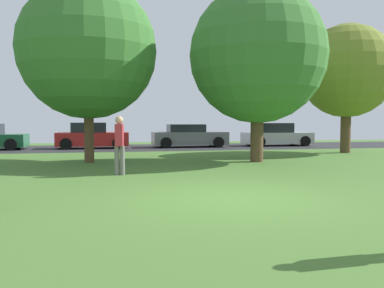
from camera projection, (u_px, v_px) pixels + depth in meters
ground_plane at (232, 198)px, 8.24m from camera, size 44.00×44.00×0.00m
road_strip at (151, 147)px, 23.88m from camera, size 44.00×6.40×0.01m
oak_tree_right at (88, 50)px, 15.03m from camera, size 5.15×5.15×6.80m
maple_tree_far at (347, 71)px, 19.72m from camera, size 4.55×4.55×6.29m
maple_tree_near at (258, 55)px, 15.34m from camera, size 5.21×5.21×6.70m
person_walking at (119, 142)px, 11.68m from camera, size 0.30×0.35×1.72m
parked_car_red at (92, 137)px, 23.08m from camera, size 4.01×2.00×1.48m
parked_car_grey at (189, 136)px, 24.23m from camera, size 4.44×2.09×1.37m
parked_car_silver at (276, 135)px, 25.48m from camera, size 4.24×2.06×1.44m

